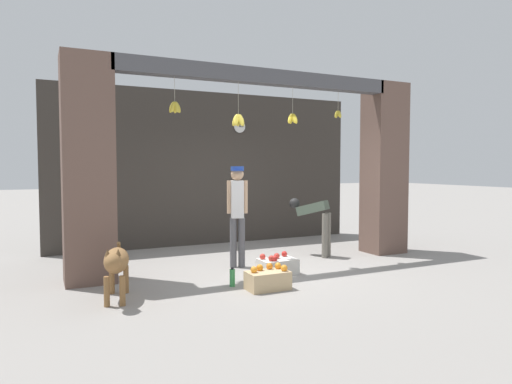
# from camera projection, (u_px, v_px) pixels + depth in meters

# --- Properties ---
(ground_plane) EXTENTS (60.00, 60.00, 0.00)m
(ground_plane) POSITION_uv_depth(u_px,v_px,m) (266.00, 268.00, 7.47)
(ground_plane) COLOR gray
(shop_back_wall) EXTENTS (6.70, 0.12, 3.25)m
(shop_back_wall) POSITION_uv_depth(u_px,v_px,m) (210.00, 169.00, 9.80)
(shop_back_wall) COLOR #38332D
(shop_back_wall) RESTS_ON ground_plane
(shop_pillar_left) EXTENTS (0.70, 0.60, 3.25)m
(shop_pillar_left) POSITION_uv_depth(u_px,v_px,m) (88.00, 170.00, 6.50)
(shop_pillar_left) COLOR brown
(shop_pillar_left) RESTS_ON ground_plane
(shop_pillar_right) EXTENTS (0.70, 0.60, 3.25)m
(shop_pillar_right) POSITION_uv_depth(u_px,v_px,m) (384.00, 169.00, 8.81)
(shop_pillar_right) COLOR brown
(shop_pillar_right) RESTS_ON ground_plane
(storefront_awning) EXTENTS (4.80, 0.26, 0.95)m
(storefront_awning) POSITION_uv_depth(u_px,v_px,m) (262.00, 79.00, 7.40)
(storefront_awning) COLOR #4C4C51
(dog) EXTENTS (0.47, 1.07, 0.72)m
(dog) POSITION_uv_depth(u_px,v_px,m) (116.00, 262.00, 5.65)
(dog) COLOR olive
(dog) RESTS_ON ground_plane
(shopkeeper) EXTENTS (0.33, 0.29, 1.67)m
(shopkeeper) POSITION_uv_depth(u_px,v_px,m) (237.00, 208.00, 7.50)
(shopkeeper) COLOR #56565B
(shopkeeper) RESTS_ON ground_plane
(worker_stooping) EXTENTS (0.57, 0.74, 1.07)m
(worker_stooping) POSITION_uv_depth(u_px,v_px,m) (315.00, 218.00, 8.46)
(worker_stooping) COLOR #6B665B
(worker_stooping) RESTS_ON ground_plane
(fruit_crate_oranges) EXTENTS (0.57, 0.34, 0.33)m
(fruit_crate_oranges) POSITION_uv_depth(u_px,v_px,m) (268.00, 279.00, 6.19)
(fruit_crate_oranges) COLOR tan
(fruit_crate_oranges) RESTS_ON ground_plane
(fruit_crate_apples) EXTENTS (0.57, 0.38, 0.32)m
(fruit_crate_apples) POSITION_uv_depth(u_px,v_px,m) (277.00, 266.00, 7.09)
(fruit_crate_apples) COLOR silver
(fruit_crate_apples) RESTS_ON ground_plane
(water_bottle) EXTENTS (0.08, 0.08, 0.27)m
(water_bottle) POSITION_uv_depth(u_px,v_px,m) (232.00, 278.00, 6.34)
(water_bottle) COLOR #38934C
(water_bottle) RESTS_ON ground_plane
(wall_clock) EXTENTS (0.27, 0.03, 0.27)m
(wall_clock) POSITION_uv_depth(u_px,v_px,m) (240.00, 127.00, 9.96)
(wall_clock) COLOR black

